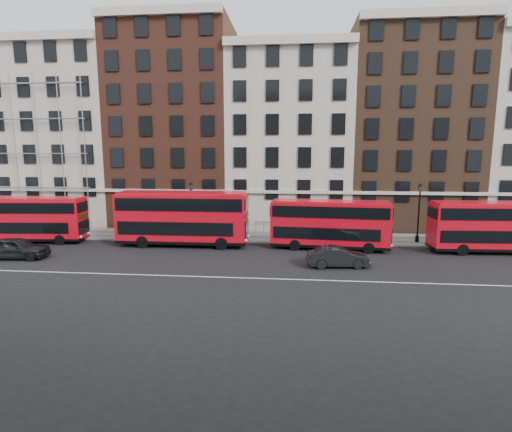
# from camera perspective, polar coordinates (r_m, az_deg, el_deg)

# --- Properties ---
(ground) EXTENTS (120.00, 120.00, 0.00)m
(ground) POSITION_cam_1_polar(r_m,az_deg,el_deg) (28.30, 4.00, -7.72)
(ground) COLOR black
(ground) RESTS_ON ground
(pavement) EXTENTS (80.00, 5.00, 0.15)m
(pavement) POSITION_cam_1_polar(r_m,az_deg,el_deg) (38.45, 4.43, -3.04)
(pavement) COLOR slate
(pavement) RESTS_ON ground
(kerb) EXTENTS (80.00, 0.30, 0.16)m
(kerb) POSITION_cam_1_polar(r_m,az_deg,el_deg) (36.01, 4.35, -3.88)
(kerb) COLOR gray
(kerb) RESTS_ON ground
(road_centre_line) EXTENTS (70.00, 0.12, 0.01)m
(road_centre_line) POSITION_cam_1_polar(r_m,az_deg,el_deg) (26.40, 3.88, -8.98)
(road_centre_line) COLOR white
(road_centre_line) RESTS_ON ground
(building_terrace) EXTENTS (64.00, 11.95, 22.00)m
(building_terrace) POSITION_cam_1_polar(r_m,az_deg,el_deg) (44.99, 4.38, 11.77)
(building_terrace) COLOR #B3A99B
(building_terrace) RESTS_ON ground
(bus_a) EXTENTS (9.98, 3.13, 4.13)m
(bus_a) POSITION_cam_1_polar(r_m,az_deg,el_deg) (41.67, -29.63, -0.29)
(bus_a) COLOR red
(bus_a) RESTS_ON ground
(bus_b) EXTENTS (11.37, 2.84, 4.76)m
(bus_b) POSITION_cam_1_polar(r_m,az_deg,el_deg) (35.42, -10.53, -0.15)
(bus_b) COLOR red
(bus_b) RESTS_ON ground
(bus_c) EXTENTS (10.04, 3.18, 4.15)m
(bus_c) POSITION_cam_1_polar(r_m,az_deg,el_deg) (34.24, 10.40, -1.03)
(bus_c) COLOR red
(bus_c) RESTS_ON ground
(bus_d) EXTENTS (10.07, 2.83, 4.19)m
(bus_d) POSITION_cam_1_polar(r_m,az_deg,el_deg) (37.76, 30.83, -1.21)
(bus_d) COLOR red
(bus_d) RESTS_ON ground
(car_rear) EXTENTS (5.04, 2.39, 1.66)m
(car_rear) POSITION_cam_1_polar(r_m,az_deg,el_deg) (36.16, -31.06, -3.93)
(car_rear) COLOR black
(car_rear) RESTS_ON ground
(car_front) EXTENTS (4.57, 2.01, 1.46)m
(car_front) POSITION_cam_1_polar(r_m,az_deg,el_deg) (29.43, 11.66, -5.75)
(car_front) COLOR black
(car_front) RESTS_ON ground
(lamp_post_left) EXTENTS (0.44, 0.44, 5.33)m
(lamp_post_left) POSITION_cam_1_polar(r_m,az_deg,el_deg) (37.31, -9.19, 1.17)
(lamp_post_left) COLOR black
(lamp_post_left) RESTS_ON pavement
(lamp_post_right) EXTENTS (0.44, 0.44, 5.33)m
(lamp_post_right) POSITION_cam_1_polar(r_m,az_deg,el_deg) (38.28, 22.25, 0.80)
(lamp_post_right) COLOR black
(lamp_post_right) RESTS_ON pavement
(iron_railings) EXTENTS (6.60, 0.06, 1.00)m
(iron_railings) POSITION_cam_1_polar(r_m,az_deg,el_deg) (40.49, 4.50, -1.58)
(iron_railings) COLOR black
(iron_railings) RESTS_ON pavement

